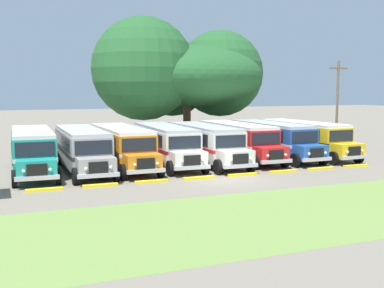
% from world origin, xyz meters
% --- Properties ---
extents(ground_plane, '(220.00, 220.00, 0.00)m').
position_xyz_m(ground_plane, '(0.00, 0.00, 0.00)').
color(ground_plane, slate).
extents(foreground_grass_strip, '(80.00, 8.98, 0.01)m').
position_xyz_m(foreground_grass_strip, '(0.00, -8.28, 0.00)').
color(foreground_grass_strip, olive).
rests_on(foreground_grass_strip, ground_plane).
extents(parked_bus_slot_0, '(3.00, 10.88, 2.82)m').
position_xyz_m(parked_bus_slot_0, '(-10.75, 7.19, 1.58)').
color(parked_bus_slot_0, teal).
rests_on(parked_bus_slot_0, ground_plane).
extents(parked_bus_slot_1, '(2.79, 10.85, 2.82)m').
position_xyz_m(parked_bus_slot_1, '(-7.59, 6.69, 1.58)').
color(parked_bus_slot_1, '#9E9993').
rests_on(parked_bus_slot_1, ground_plane).
extents(parked_bus_slot_2, '(2.68, 10.84, 2.82)m').
position_xyz_m(parked_bus_slot_2, '(-4.74, 7.05, 1.58)').
color(parked_bus_slot_2, orange).
rests_on(parked_bus_slot_2, ground_plane).
extents(parked_bus_slot_3, '(3.06, 10.89, 2.82)m').
position_xyz_m(parked_bus_slot_3, '(-1.43, 7.21, 1.58)').
color(parked_bus_slot_3, silver).
rests_on(parked_bus_slot_3, ground_plane).
extents(parked_bus_slot_4, '(2.73, 10.85, 2.82)m').
position_xyz_m(parked_bus_slot_4, '(1.45, 6.61, 1.58)').
color(parked_bus_slot_4, silver).
rests_on(parked_bus_slot_4, ground_plane).
extents(parked_bus_slot_5, '(2.79, 10.85, 2.82)m').
position_xyz_m(parked_bus_slot_5, '(4.65, 7.37, 1.58)').
color(parked_bus_slot_5, red).
rests_on(parked_bus_slot_5, ground_plane).
extents(parked_bus_slot_6, '(2.80, 10.85, 2.82)m').
position_xyz_m(parked_bus_slot_6, '(7.66, 7.13, 1.58)').
color(parked_bus_slot_6, '#23519E').
rests_on(parked_bus_slot_6, ground_plane).
extents(parked_bus_slot_7, '(3.05, 10.89, 2.82)m').
position_xyz_m(parked_bus_slot_7, '(10.64, 6.94, 1.58)').
color(parked_bus_slot_7, yellow).
rests_on(parked_bus_slot_7, ground_plane).
extents(curb_wheelstop_0, '(2.00, 0.36, 0.15)m').
position_xyz_m(curb_wheelstop_0, '(-10.65, 0.76, 0.07)').
color(curb_wheelstop_0, yellow).
rests_on(curb_wheelstop_0, ground_plane).
extents(curb_wheelstop_1, '(2.00, 0.36, 0.15)m').
position_xyz_m(curb_wheelstop_1, '(-7.61, 0.76, 0.07)').
color(curb_wheelstop_1, yellow).
rests_on(curb_wheelstop_1, ground_plane).
extents(curb_wheelstop_2, '(2.00, 0.36, 0.15)m').
position_xyz_m(curb_wheelstop_2, '(-4.57, 0.76, 0.07)').
color(curb_wheelstop_2, yellow).
rests_on(curb_wheelstop_2, ground_plane).
extents(curb_wheelstop_3, '(2.00, 0.36, 0.15)m').
position_xyz_m(curb_wheelstop_3, '(-1.52, 0.76, 0.07)').
color(curb_wheelstop_3, yellow).
rests_on(curb_wheelstop_3, ground_plane).
extents(curb_wheelstop_4, '(2.00, 0.36, 0.15)m').
position_xyz_m(curb_wheelstop_4, '(1.52, 0.76, 0.07)').
color(curb_wheelstop_4, yellow).
rests_on(curb_wheelstop_4, ground_plane).
extents(curb_wheelstop_5, '(2.00, 0.36, 0.15)m').
position_xyz_m(curb_wheelstop_5, '(4.57, 0.76, 0.07)').
color(curb_wheelstop_5, yellow).
rests_on(curb_wheelstop_5, ground_plane).
extents(curb_wheelstop_6, '(2.00, 0.36, 0.15)m').
position_xyz_m(curb_wheelstop_6, '(7.61, 0.76, 0.07)').
color(curb_wheelstop_6, yellow).
rests_on(curb_wheelstop_6, ground_plane).
extents(curb_wheelstop_7, '(2.00, 0.36, 0.15)m').
position_xyz_m(curb_wheelstop_7, '(10.65, 0.76, 0.07)').
color(curb_wheelstop_7, yellow).
rests_on(curb_wheelstop_7, ground_plane).
extents(broad_shade_tree, '(18.66, 15.25, 12.08)m').
position_xyz_m(broad_shade_tree, '(4.40, 18.83, 7.01)').
color(broad_shade_tree, brown).
rests_on(broad_shade_tree, ground_plane).
extents(utility_pole, '(1.80, 0.20, 7.84)m').
position_xyz_m(utility_pole, '(13.59, 6.59, 4.17)').
color(utility_pole, brown).
rests_on(utility_pole, ground_plane).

